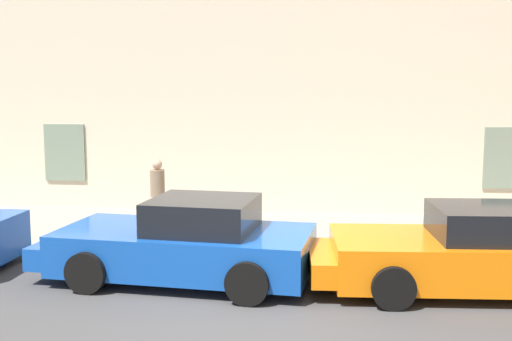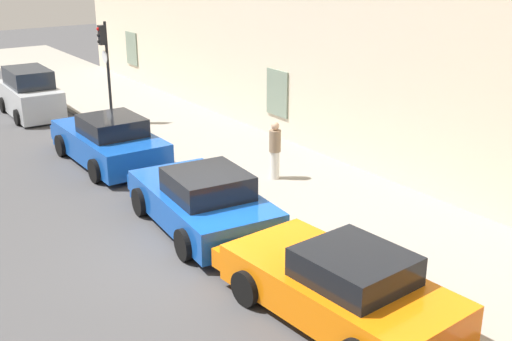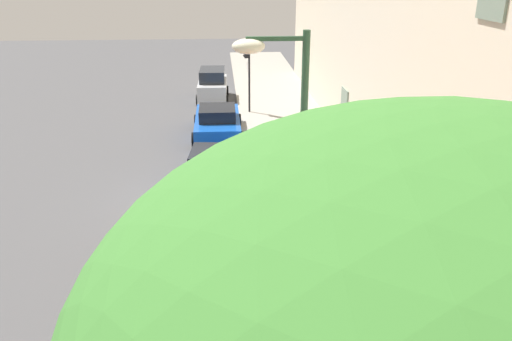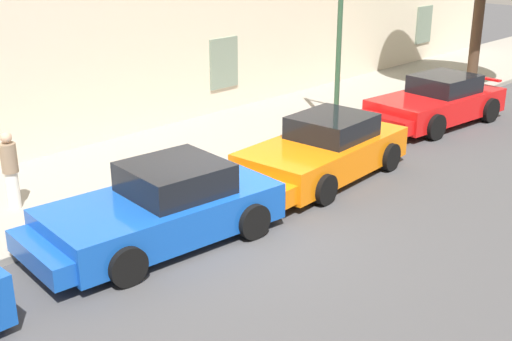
% 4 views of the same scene
% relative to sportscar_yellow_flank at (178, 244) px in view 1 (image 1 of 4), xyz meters
% --- Properties ---
extents(ground_plane, '(80.00, 80.00, 0.00)m').
position_rel_sportscar_yellow_flank_xyz_m(ground_plane, '(1.23, -0.73, -0.62)').
color(ground_plane, '#444447').
extents(sidewalk, '(60.00, 4.39, 0.14)m').
position_rel_sportscar_yellow_flank_xyz_m(sidewalk, '(1.23, 3.32, -0.55)').
color(sidewalk, gray).
rests_on(sidewalk, ground).
extents(sportscar_yellow_flank, '(4.83, 2.56, 1.43)m').
position_rel_sportscar_yellow_flank_xyz_m(sportscar_yellow_flank, '(0.00, 0.00, 0.00)').
color(sportscar_yellow_flank, '#144CB2').
rests_on(sportscar_yellow_flank, ground).
extents(sportscar_white_middle, '(4.85, 2.43, 1.39)m').
position_rel_sportscar_yellow_flank_xyz_m(sportscar_white_middle, '(4.67, -0.02, -0.02)').
color(sportscar_white_middle, orange).
rests_on(sportscar_white_middle, ground).
extents(pedestrian_admiring, '(0.35, 0.35, 1.59)m').
position_rel_sportscar_yellow_flank_xyz_m(pedestrian_admiring, '(-1.20, 3.04, 0.34)').
color(pedestrian_admiring, silver).
rests_on(pedestrian_admiring, sidewalk).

